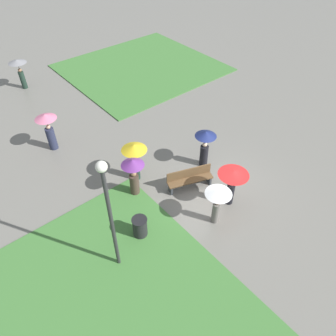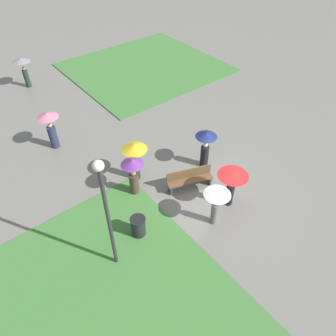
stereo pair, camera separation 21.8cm
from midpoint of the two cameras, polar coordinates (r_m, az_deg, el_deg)
The scene contains 13 objects.
ground_plane at distance 13.88m, azimuth 7.28°, elevation -4.20°, with size 90.00×90.00×0.00m, color slate.
lawn_patch_near at distance 10.99m, azimuth -9.97°, elevation -24.12°, with size 7.59×9.19×0.06m.
lawn_patch_far at distance 23.45m, azimuth -4.90°, elevation 17.02°, with size 9.57×8.82×0.06m.
park_bench at distance 13.71m, azimuth 3.33°, elevation -1.75°, with size 1.98×1.07×0.90m.
lamp_post at distance 9.50m, azimuth -10.95°, elevation -6.57°, with size 0.32×0.32×4.63m.
trash_bin at distance 12.09m, azimuth -5.43°, elevation -10.22°, with size 0.57×0.57×0.87m.
crowd_person_red at distance 12.66m, azimuth 10.72°, elevation -1.82°, with size 1.20×1.20×1.73m.
crowd_person_white at distance 11.92m, azimuth 8.13°, elevation -5.27°, with size 0.99×0.99×1.71m.
crowd_person_purple at distance 12.96m, azimuth -6.54°, elevation -0.63°, with size 0.93×0.93×1.83m.
crowd_person_yellow at distance 13.56m, azimuth -6.31°, elevation 2.43°, with size 1.07×1.07×1.84m.
crowd_person_navy at distance 14.33m, azimuth 6.02°, elevation 4.31°, with size 0.94×0.94×1.84m.
lone_walker_far_path at distance 22.22m, azimuth -24.79°, elevation 15.58°, with size 1.06×1.06×1.82m.
lone_walker_mid_plaza at distance 16.22m, azimuth -20.51°, elevation 6.73°, with size 0.99×0.99×1.92m.
Camera 1 is at (-7.50, -6.08, 10.00)m, focal length 35.00 mm.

